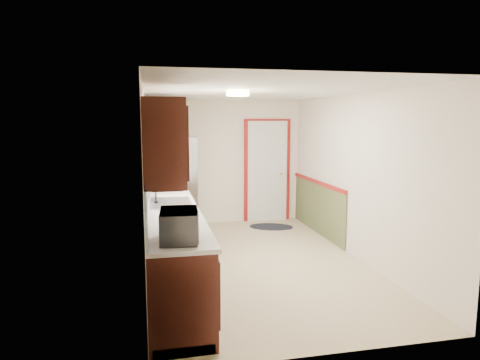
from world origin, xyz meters
name	(u,v)px	position (x,y,z in m)	size (l,w,h in m)	color
room_shell	(256,179)	(0.00, 0.00, 1.20)	(3.20, 5.20, 2.52)	#C5B58B
kitchen_run	(168,215)	(-1.24, -0.29, 0.81)	(0.63, 4.00, 2.20)	black
back_wall_trim	(278,178)	(0.99, 2.21, 0.89)	(1.12, 2.30, 2.08)	maroon
ceiling_fixture	(238,93)	(-0.30, -0.20, 2.36)	(0.30, 0.30, 0.06)	#FFD88C
microwave	(179,222)	(-1.20, -1.95, 1.11)	(0.50, 0.28, 0.34)	white
refrigerator	(178,184)	(-0.95, 2.05, 0.86)	(0.80, 0.77, 1.72)	#B7B7BC
rug	(271,227)	(0.78, 1.90, 0.01)	(0.82, 0.53, 0.01)	black
cooktop	(167,188)	(-1.19, 1.02, 0.95)	(0.46, 0.56, 0.02)	black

